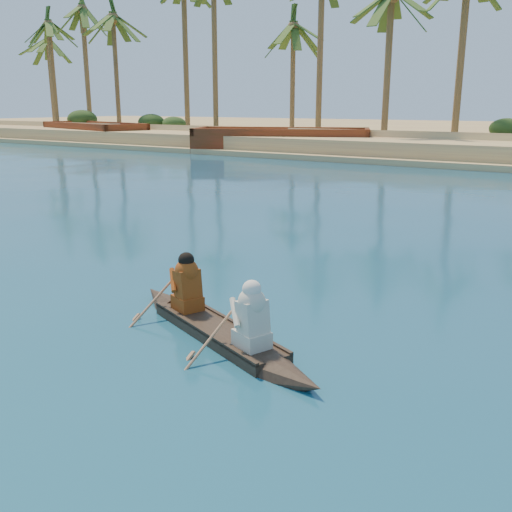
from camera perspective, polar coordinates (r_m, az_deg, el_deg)
The scene contains 7 objects.
ground at distance 16.00m, azimuth -13.57°, elevation 1.80°, with size 160.00×160.00×0.00m, color navy.
sandy_embankment at distance 58.68m, azimuth 22.49°, elevation 10.91°, with size 150.00×51.00×1.50m.
palm_grove at distance 47.22m, azimuth 20.39°, elevation 19.50°, with size 110.00×14.00×16.00m, color #38541D, non-canonical shape.
shrub_cluster at distance 43.68m, azimuth 18.47°, elevation 11.14°, with size 100.00×6.00×2.40m, color #1E3011, non-canonical shape.
canoe at distance 8.93m, azimuth -3.91°, elevation -6.54°, with size 4.76×2.35×1.34m.
barge_left at distance 57.32m, azimuth -15.90°, elevation 11.63°, with size 13.88×7.71×2.20m.
barge_mid at distance 43.36m, azimuth 2.52°, elevation 11.26°, with size 13.51×9.11×2.15m.
Camera 1 is at (11.47, -10.59, 3.52)m, focal length 40.00 mm.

